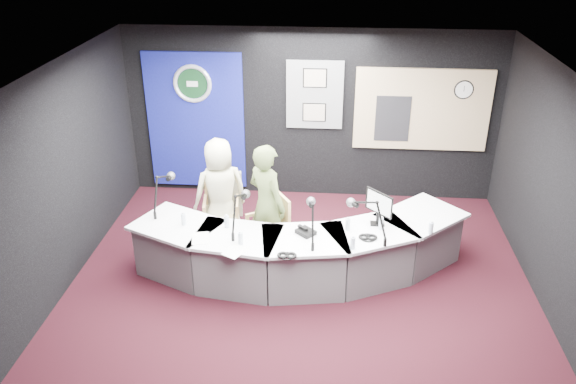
# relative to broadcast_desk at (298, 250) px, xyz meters

# --- Properties ---
(ground) EXTENTS (6.00, 6.00, 0.00)m
(ground) POSITION_rel_broadcast_desk_xyz_m (0.05, -0.55, -0.38)
(ground) COLOR black
(ground) RESTS_ON ground
(ceiling) EXTENTS (6.00, 6.00, 0.02)m
(ceiling) POSITION_rel_broadcast_desk_xyz_m (0.05, -0.55, 2.42)
(ceiling) COLOR silver
(ceiling) RESTS_ON ground
(wall_back) EXTENTS (6.00, 0.02, 2.80)m
(wall_back) POSITION_rel_broadcast_desk_xyz_m (0.05, 2.45, 1.02)
(wall_back) COLOR black
(wall_back) RESTS_ON ground
(wall_left) EXTENTS (0.02, 6.00, 2.80)m
(wall_left) POSITION_rel_broadcast_desk_xyz_m (-2.95, -0.55, 1.02)
(wall_left) COLOR black
(wall_left) RESTS_ON ground
(wall_right) EXTENTS (0.02, 6.00, 2.80)m
(wall_right) POSITION_rel_broadcast_desk_xyz_m (3.05, -0.55, 1.02)
(wall_right) COLOR black
(wall_right) RESTS_ON ground
(broadcast_desk) EXTENTS (4.50, 1.90, 0.75)m
(broadcast_desk) POSITION_rel_broadcast_desk_xyz_m (0.00, 0.00, 0.00)
(broadcast_desk) COLOR silver
(broadcast_desk) RESTS_ON ground
(backdrop_panel) EXTENTS (1.60, 0.05, 2.30)m
(backdrop_panel) POSITION_rel_broadcast_desk_xyz_m (-1.85, 2.42, 0.88)
(backdrop_panel) COLOR navy
(backdrop_panel) RESTS_ON wall_back
(agency_seal) EXTENTS (0.63, 0.07, 0.63)m
(agency_seal) POSITION_rel_broadcast_desk_xyz_m (-1.85, 2.38, 1.52)
(agency_seal) COLOR silver
(agency_seal) RESTS_ON backdrop_panel
(seal_center) EXTENTS (0.48, 0.01, 0.48)m
(seal_center) POSITION_rel_broadcast_desk_xyz_m (-1.85, 2.38, 1.52)
(seal_center) COLOR #0E3217
(seal_center) RESTS_ON backdrop_panel
(pinboard) EXTENTS (0.90, 0.04, 1.10)m
(pinboard) POSITION_rel_broadcast_desk_xyz_m (0.10, 2.42, 1.38)
(pinboard) COLOR slate
(pinboard) RESTS_ON wall_back
(framed_photo_upper) EXTENTS (0.34, 0.02, 0.27)m
(framed_photo_upper) POSITION_rel_broadcast_desk_xyz_m (0.10, 2.39, 1.65)
(framed_photo_upper) COLOR gray
(framed_photo_upper) RESTS_ON pinboard
(framed_photo_lower) EXTENTS (0.34, 0.02, 0.27)m
(framed_photo_lower) POSITION_rel_broadcast_desk_xyz_m (0.10, 2.39, 1.09)
(framed_photo_lower) COLOR gray
(framed_photo_lower) RESTS_ON pinboard
(booth_window_frame) EXTENTS (2.12, 0.06, 1.32)m
(booth_window_frame) POSITION_rel_broadcast_desk_xyz_m (1.80, 2.42, 1.18)
(booth_window_frame) COLOR tan
(booth_window_frame) RESTS_ON wall_back
(booth_glow) EXTENTS (2.00, 0.02, 1.20)m
(booth_glow) POSITION_rel_broadcast_desk_xyz_m (1.80, 2.41, 1.18)
(booth_glow) COLOR #D8BD88
(booth_glow) RESTS_ON booth_window_frame
(equipment_rack) EXTENTS (0.55, 0.02, 0.75)m
(equipment_rack) POSITION_rel_broadcast_desk_xyz_m (1.35, 2.39, 1.03)
(equipment_rack) COLOR black
(equipment_rack) RESTS_ON booth_window_frame
(wall_clock) EXTENTS (0.28, 0.01, 0.28)m
(wall_clock) POSITION_rel_broadcast_desk_xyz_m (2.40, 2.39, 1.52)
(wall_clock) COLOR white
(wall_clock) RESTS_ON booth_window_frame
(armchair_left) EXTENTS (0.63, 0.63, 1.00)m
(armchair_left) POSITION_rel_broadcast_desk_xyz_m (-1.16, 0.81, 0.12)
(armchair_left) COLOR tan
(armchair_left) RESTS_ON ground
(armchair_right) EXTENTS (0.69, 0.69, 0.89)m
(armchair_right) POSITION_rel_broadcast_desk_xyz_m (-0.44, 0.33, 0.07)
(armchair_right) COLOR tan
(armchair_right) RESTS_ON ground
(draped_jacket) EXTENTS (0.51, 0.17, 0.70)m
(draped_jacket) POSITION_rel_broadcast_desk_xyz_m (-1.15, 1.06, 0.24)
(draped_jacket) COLOR #676557
(draped_jacket) RESTS_ON armchair_left
(person_man) EXTENTS (0.91, 0.79, 1.58)m
(person_man) POSITION_rel_broadcast_desk_xyz_m (-1.16, 0.81, 0.41)
(person_man) COLOR beige
(person_man) RESTS_ON ground
(person_woman) EXTENTS (0.74, 0.72, 1.72)m
(person_woman) POSITION_rel_broadcast_desk_xyz_m (-0.44, 0.33, 0.48)
(person_woman) COLOR #556535
(person_woman) RESTS_ON ground
(computer_monitor) EXTENTS (0.35, 0.37, 0.33)m
(computer_monitor) POSITION_rel_broadcast_desk_xyz_m (1.02, 0.11, 0.70)
(computer_monitor) COLOR black
(computer_monitor) RESTS_ON broadcast_desk
(desk_phone) EXTENTS (0.28, 0.28, 0.06)m
(desk_phone) POSITION_rel_broadcast_desk_xyz_m (0.11, -0.21, 0.40)
(desk_phone) COLOR black
(desk_phone) RESTS_ON broadcast_desk
(headphones_near) EXTENTS (0.22, 0.22, 0.04)m
(headphones_near) POSITION_rel_broadcast_desk_xyz_m (0.88, -0.26, 0.39)
(headphones_near) COLOR black
(headphones_near) RESTS_ON broadcast_desk
(headphones_far) EXTENTS (0.19, 0.19, 0.03)m
(headphones_far) POSITION_rel_broadcast_desk_xyz_m (-0.08, -0.75, 0.39)
(headphones_far) COLOR black
(headphones_far) RESTS_ON broadcast_desk
(paper_stack) EXTENTS (0.26, 0.33, 0.00)m
(paper_stack) POSITION_rel_broadcast_desk_xyz_m (-1.19, -0.42, 0.38)
(paper_stack) COLOR white
(paper_stack) RESTS_ON broadcast_desk
(notepad) EXTENTS (0.33, 0.36, 0.00)m
(notepad) POSITION_rel_broadcast_desk_xyz_m (-0.70, -0.68, 0.38)
(notepad) COLOR white
(notepad) RESTS_ON broadcast_desk
(boom_mic_a) EXTENTS (0.20, 0.74, 0.60)m
(boom_mic_a) POSITION_rel_broadcast_desk_xyz_m (-1.85, 0.33, 0.68)
(boom_mic_a) COLOR black
(boom_mic_a) RESTS_ON broadcast_desk
(boom_mic_b) EXTENTS (0.20, 0.74, 0.60)m
(boom_mic_b) POSITION_rel_broadcast_desk_xyz_m (-0.73, -0.14, 0.68)
(boom_mic_b) COLOR black
(boom_mic_b) RESTS_ON broadcast_desk
(boom_mic_c) EXTENTS (0.17, 0.74, 0.60)m
(boom_mic_c) POSITION_rel_broadcast_desk_xyz_m (0.19, -0.28, 0.68)
(boom_mic_c) COLOR black
(boom_mic_c) RESTS_ON broadcast_desk
(boom_mic_d) EXTENTS (0.54, 0.58, 0.60)m
(boom_mic_d) POSITION_rel_broadcast_desk_xyz_m (0.87, -0.19, 0.68)
(boom_mic_d) COLOR black
(boom_mic_d) RESTS_ON broadcast_desk
(water_bottles) EXTENTS (3.20, 0.57, 0.18)m
(water_bottles) POSITION_rel_broadcast_desk_xyz_m (0.10, -0.27, 0.46)
(water_bottles) COLOR silver
(water_bottles) RESTS_ON broadcast_desk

